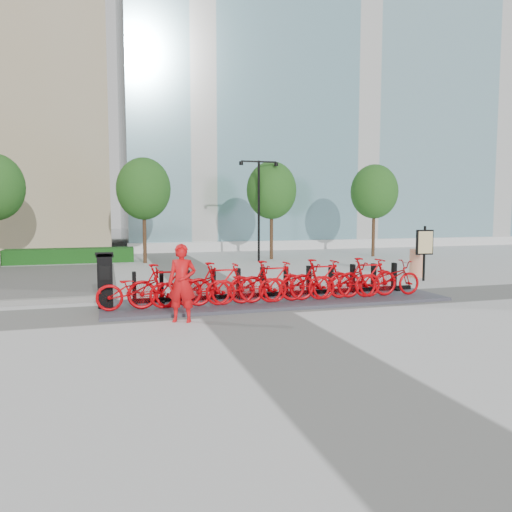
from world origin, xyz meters
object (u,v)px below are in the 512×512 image
object	(u,v)px
bike_0	(136,289)
worker_red	(182,283)
map_sign	(425,245)
kiosk	(105,281)
construction_barrel	(417,263)

from	to	relation	value
bike_0	worker_red	xyz separation A→B (m)	(0.95, -1.35, 0.31)
bike_0	map_sign	distance (m)	10.77
map_sign	bike_0	bearing A→B (deg)	-160.68
kiosk	worker_red	bearing A→B (deg)	-45.63
kiosk	worker_red	size ratio (longest dim) A/B	0.80
kiosk	map_sign	size ratio (longest dim) A/B	0.72
construction_barrel	map_sign	xyz separation A→B (m)	(-0.36, -0.95, 0.78)
worker_red	construction_barrel	size ratio (longest dim) A/B	1.67
kiosk	worker_red	distance (m)	2.52
kiosk	construction_barrel	distance (m)	11.93
bike_0	map_sign	xyz separation A→B (m)	(10.37, 2.82, 0.73)
bike_0	worker_red	size ratio (longest dim) A/B	1.08
bike_0	construction_barrel	xyz separation A→B (m)	(10.73, 3.77, -0.05)
bike_0	construction_barrel	world-z (taller)	bike_0
worker_red	construction_barrel	xyz separation A→B (m)	(9.78, 5.12, -0.36)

